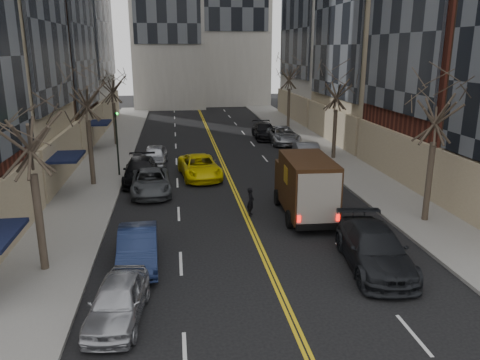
% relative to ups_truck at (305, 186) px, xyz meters
% --- Properties ---
extents(sidewalk_left, '(4.00, 66.00, 0.15)m').
position_rel_ups_truck_xyz_m(sidewalk_left, '(-12.02, 14.25, -1.55)').
color(sidewalk_left, slate).
rests_on(sidewalk_left, ground).
extents(sidewalk_right, '(4.00, 66.00, 0.15)m').
position_rel_ups_truck_xyz_m(sidewalk_right, '(5.98, 14.25, -1.55)').
color(sidewalk_right, slate).
rests_on(sidewalk_right, ground).
extents(tree_lf_near, '(3.20, 3.20, 8.41)m').
position_rel_ups_truck_xyz_m(tree_lf_near, '(-11.82, -4.75, 4.61)').
color(tree_lf_near, '#382D23').
rests_on(tree_lf_near, sidewalk_left).
extents(tree_lf_mid, '(3.20, 3.20, 8.91)m').
position_rel_ups_truck_xyz_m(tree_lf_mid, '(-11.82, 7.25, 4.97)').
color(tree_lf_mid, '#382D23').
rests_on(tree_lf_mid, sidewalk_left).
extents(tree_lf_far, '(3.20, 3.20, 8.12)m').
position_rel_ups_truck_xyz_m(tree_lf_far, '(-11.82, 20.25, 4.40)').
color(tree_lf_far, '#382D23').
rests_on(tree_lf_far, sidewalk_left).
extents(tree_rt_near, '(3.20, 3.20, 8.71)m').
position_rel_ups_truck_xyz_m(tree_rt_near, '(5.78, -1.75, 4.83)').
color(tree_rt_near, '#382D23').
rests_on(tree_rt_near, sidewalk_right).
extents(tree_rt_mid, '(3.20, 3.20, 8.32)m').
position_rel_ups_truck_xyz_m(tree_rt_mid, '(5.78, 12.25, 4.54)').
color(tree_rt_mid, '#382D23').
rests_on(tree_rt_mid, sidewalk_right).
extents(tree_rt_far, '(3.20, 3.20, 9.11)m').
position_rel_ups_truck_xyz_m(tree_rt_far, '(5.78, 27.25, 5.11)').
color(tree_rt_far, '#382D23').
rests_on(tree_rt_far, sidewalk_right).
extents(traffic_signal, '(0.29, 0.26, 4.70)m').
position_rel_ups_truck_xyz_m(traffic_signal, '(-10.41, 9.25, 1.19)').
color(traffic_signal, black).
rests_on(traffic_signal, sidewalk_left).
extents(ups_truck, '(2.63, 6.00, 3.23)m').
position_rel_ups_truck_xyz_m(ups_truck, '(0.00, 0.00, 0.00)').
color(ups_truck, black).
rests_on(ups_truck, ground).
extents(observer_sedan, '(2.92, 5.81, 1.62)m').
position_rel_ups_truck_xyz_m(observer_sedan, '(1.14, -6.19, -0.82)').
color(observer_sedan, black).
rests_on(observer_sedan, ground).
extents(taxi, '(3.04, 5.57, 1.48)m').
position_rel_ups_truck_xyz_m(taxi, '(-4.97, 8.38, -0.89)').
color(taxi, yellow).
rests_on(taxi, ground).
extents(pedestrian, '(0.50, 0.63, 1.51)m').
position_rel_ups_truck_xyz_m(pedestrian, '(-2.76, 0.49, -0.87)').
color(pedestrian, black).
rests_on(pedestrian, ground).
extents(parked_lf_a, '(2.07, 4.20, 1.38)m').
position_rel_ups_truck_xyz_m(parked_lf_a, '(-8.58, -8.62, -0.94)').
color(parked_lf_a, '#A9ABB1').
rests_on(parked_lf_a, ground).
extents(parked_lf_b, '(1.73, 4.49, 1.46)m').
position_rel_ups_truck_xyz_m(parked_lf_b, '(-8.21, -4.58, -0.90)').
color(parked_lf_b, '#131E3D').
rests_on(parked_lf_b, ground).
extents(parked_lf_c, '(2.64, 5.19, 1.40)m').
position_rel_ups_truck_xyz_m(parked_lf_c, '(-8.12, 5.20, -0.93)').
color(parked_lf_c, '#45484C').
rests_on(parked_lf_c, ground).
extents(parked_lf_d, '(2.12, 5.19, 1.51)m').
position_rel_ups_truck_xyz_m(parked_lf_d, '(-8.88, 7.84, -0.87)').
color(parked_lf_d, black).
rests_on(parked_lf_d, ground).
extents(parked_lf_e, '(2.03, 4.53, 1.51)m').
position_rel_ups_truck_xyz_m(parked_lf_e, '(-8.12, 12.10, -0.87)').
color(parked_lf_e, '#B2B3BA').
rests_on(parked_lf_e, ground).
extents(parked_rt_a, '(2.12, 4.94, 1.58)m').
position_rel_ups_truck_xyz_m(parked_rt_a, '(3.28, 10.92, -0.84)').
color(parked_rt_a, '#54565D').
rests_on(parked_rt_a, ground).
extents(parked_rt_b, '(2.55, 5.50, 1.53)m').
position_rel_ups_truck_xyz_m(parked_rt_b, '(3.28, 19.23, -0.86)').
color(parked_rt_b, '#95979B').
rests_on(parked_rt_b, ground).
extents(parked_rt_c, '(2.23, 5.19, 1.49)m').
position_rel_ups_truck_xyz_m(parked_rt_c, '(2.08, 21.76, -0.88)').
color(parked_rt_c, black).
rests_on(parked_rt_c, ground).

